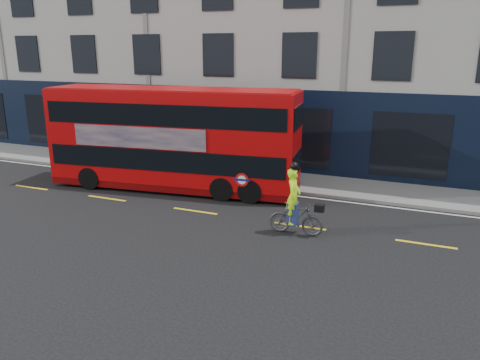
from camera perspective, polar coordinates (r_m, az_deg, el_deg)
The scene contains 8 objects.
ground at distance 14.74m, azimuth 5.76°, elevation -7.60°, with size 120.00×120.00×0.00m, color black.
pavement at distance 20.68m, azimuth 10.97°, elevation -0.70°, with size 60.00×3.00×0.12m, color gray.
kerb at distance 19.28m, azimuth 10.07°, elevation -1.86°, with size 60.00×0.12×0.13m, color slate.
building_terrace at distance 26.27m, azimuth 14.90°, elevation 18.93°, with size 50.00×10.07×15.00m.
road_edge_line at distance 19.01m, azimuth 9.86°, elevation -2.29°, with size 58.00×0.10×0.01m, color silver.
lane_dashes at distance 16.08m, azimuth 7.31°, elevation -5.59°, with size 58.00×0.12×0.01m, color yellow, non-canonical shape.
bus at distance 19.85m, azimuth -8.08°, elevation 5.05°, with size 10.76×3.61×4.26m.
cyclist at distance 15.15m, azimuth 6.74°, elevation -3.68°, with size 1.79×0.67×2.40m.
Camera 1 is at (3.76, -13.00, 5.84)m, focal length 35.00 mm.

